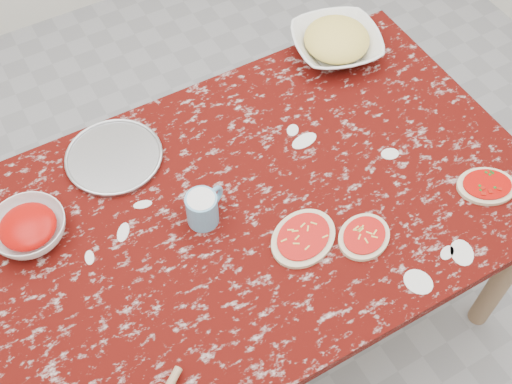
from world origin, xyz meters
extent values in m
plane|color=gray|center=(0.00, 0.00, 0.00)|extent=(4.00, 4.00, 0.00)
cube|color=#3E0805|center=(0.00, 0.00, 0.73)|extent=(1.60, 1.00, 0.04)
cube|color=#87654C|center=(0.00, 0.00, 0.67)|extent=(1.50, 0.90, 0.08)
cylinder|color=#87654C|center=(0.72, -0.42, 0.35)|extent=(0.07, 0.07, 0.71)
cylinder|color=#87654C|center=(-0.72, 0.42, 0.35)|extent=(0.07, 0.07, 0.71)
cylinder|color=#87654C|center=(0.72, 0.42, 0.35)|extent=(0.07, 0.07, 0.71)
cylinder|color=#B2B2B7|center=(-0.29, 0.34, 0.76)|extent=(0.37, 0.37, 0.01)
imported|color=white|center=(-0.59, 0.21, 0.78)|extent=(0.21, 0.21, 0.06)
imported|color=white|center=(0.53, 0.40, 0.79)|extent=(0.36, 0.36, 0.07)
cylinder|color=#629DC4|center=(-0.16, 0.02, 0.80)|extent=(0.09, 0.09, 0.10)
torus|color=#629DC4|center=(-0.11, 0.04, 0.80)|extent=(0.07, 0.04, 0.07)
cylinder|color=silver|center=(-0.16, 0.02, 0.84)|extent=(0.07, 0.07, 0.01)
ellipsoid|color=beige|center=(0.05, -0.17, 0.76)|extent=(0.24, 0.22, 0.01)
ellipsoid|color=red|center=(0.05, -0.17, 0.76)|extent=(0.20, 0.18, 0.00)
ellipsoid|color=beige|center=(0.20, -0.25, 0.76)|extent=(0.19, 0.18, 0.01)
ellipsoid|color=red|center=(0.20, -0.25, 0.76)|extent=(0.16, 0.15, 0.00)
ellipsoid|color=beige|center=(0.60, -0.28, 0.76)|extent=(0.21, 0.19, 0.01)
ellipsoid|color=red|center=(0.60, -0.28, 0.76)|extent=(0.17, 0.15, 0.00)
camera|label=1|loc=(-0.51, -0.90, 2.26)|focal=45.42mm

